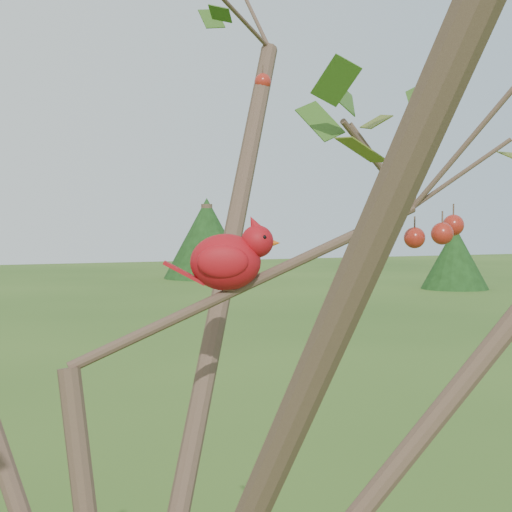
# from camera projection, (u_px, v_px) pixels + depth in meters

# --- Properties ---
(crabapple_tree) EXTENTS (2.35, 2.05, 2.95)m
(crabapple_tree) POSITION_uv_depth(u_px,v_px,m) (138.00, 259.00, 1.11)
(crabapple_tree) COLOR #412E23
(crabapple_tree) RESTS_ON ground
(cardinal) EXTENTS (0.19, 0.13, 0.13)m
(cardinal) POSITION_uv_depth(u_px,v_px,m) (229.00, 259.00, 1.28)
(cardinal) COLOR #AC0E17
(cardinal) RESTS_ON ground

